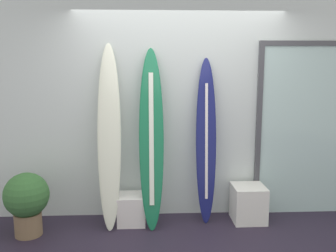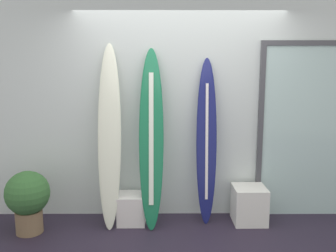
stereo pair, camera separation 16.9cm
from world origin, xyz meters
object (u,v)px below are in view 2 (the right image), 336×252
surfboard_navy (206,143)px  display_block_left (132,209)px  surfboard_emerald (151,139)px  glass_door (306,128)px  potted_plant (28,198)px  display_block_center (249,205)px  surfboard_ivory (109,136)px

surfboard_navy → display_block_left: surfboard_navy is taller
surfboard_emerald → glass_door: bearing=7.9°
surfboard_navy → potted_plant: (-2.03, -0.33, -0.55)m
display_block_center → display_block_left: bearing=-179.7°
surfboard_ivory → surfboard_emerald: bearing=-2.3°
surfboard_emerald → glass_door: (1.89, 0.26, 0.09)m
surfboard_navy → glass_door: bearing=7.7°
surfboard_emerald → surfboard_navy: (0.65, 0.09, -0.06)m
potted_plant → surfboard_navy: bearing=9.2°
glass_door → display_block_center: bearing=-161.9°
surfboard_emerald → potted_plant: bearing=-170.4°
surfboard_emerald → display_block_center: (1.17, 0.03, -0.81)m
display_block_left → display_block_center: 1.41m
surfboard_navy → potted_plant: surfboard_navy is taller
potted_plant → display_block_center: bearing=5.8°
display_block_left → display_block_center: size_ratio=0.81×
surfboard_ivory → glass_door: glass_door is taller
surfboard_emerald → potted_plant: size_ratio=2.91×
display_block_center → surfboard_ivory: bearing=-179.8°
surfboard_ivory → surfboard_emerald: (0.48, -0.02, -0.04)m
surfboard_navy → display_block_center: 0.91m
surfboard_ivory → potted_plant: surfboard_ivory is taller
display_block_left → potted_plant: 1.18m
display_block_left → glass_door: 2.34m
surfboard_emerald → potted_plant: surfboard_emerald is taller
surfboard_ivory → glass_door: size_ratio=0.99×
surfboard_emerald → glass_door: 1.91m
surfboard_emerald → surfboard_navy: size_ratio=1.06×
surfboard_ivory → display_block_center: bearing=0.2°
surfboard_emerald → display_block_left: size_ratio=5.88×
surfboard_ivory → potted_plant: (-0.89, -0.25, -0.65)m
surfboard_ivory → display_block_center: (1.65, 0.01, -0.85)m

